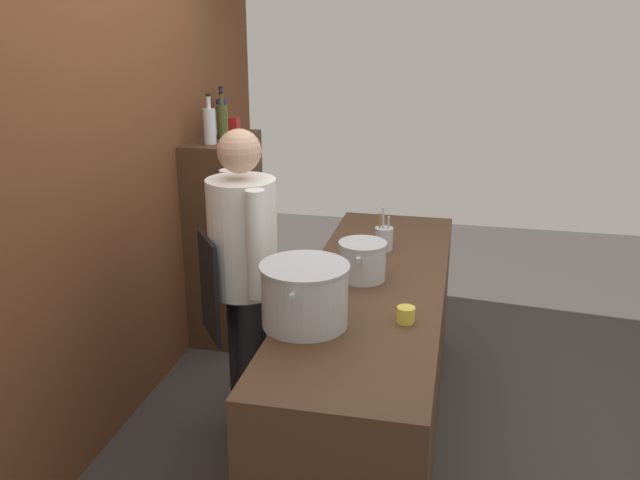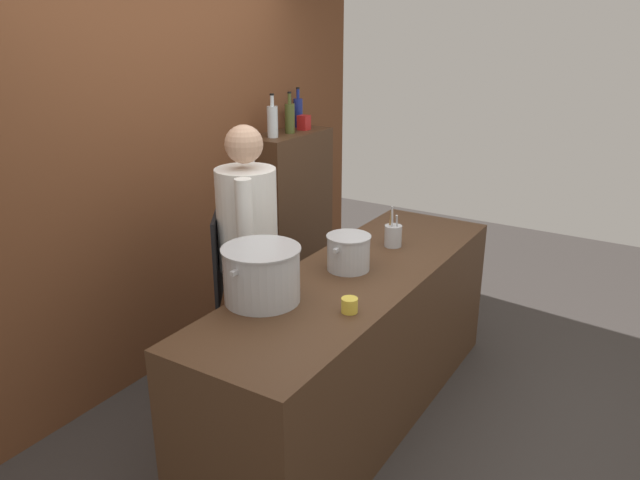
{
  "view_description": "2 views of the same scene",
  "coord_description": "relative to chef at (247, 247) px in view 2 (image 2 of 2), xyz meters",
  "views": [
    {
      "loc": [
        -3.06,
        -0.4,
        2.16
      ],
      "look_at": [
        0.19,
        0.32,
        1.04
      ],
      "focal_mm": 37.38,
      "sensor_mm": 36.0,
      "label": 1
    },
    {
      "loc": [
        -2.69,
        -1.44,
        2.19
      ],
      "look_at": [
        0.15,
        0.32,
        0.98
      ],
      "focal_mm": 34.33,
      "sensor_mm": 36.0,
      "label": 2
    }
  ],
  "objects": [
    {
      "name": "ground_plane",
      "position": [
        0.12,
        -0.64,
        -0.96
      ],
      "size": [
        8.0,
        8.0,
        0.0
      ],
      "primitive_type": "plane",
      "color": "#383330"
    },
    {
      "name": "brick_back_panel",
      "position": [
        0.12,
        0.76,
        0.54
      ],
      "size": [
        4.4,
        0.1,
        3.0
      ],
      "primitive_type": "cube",
      "color": "brown",
      "rests_on": "ground_plane"
    },
    {
      "name": "prep_counter",
      "position": [
        0.12,
        -0.64,
        -0.51
      ],
      "size": [
        2.37,
        0.7,
        0.9
      ],
      "primitive_type": "cube",
      "color": "#472D1C",
      "rests_on": "ground_plane"
    },
    {
      "name": "bar_cabinet",
      "position": [
        1.23,
        0.55,
        -0.27
      ],
      "size": [
        0.76,
        0.32,
        1.38
      ],
      "primitive_type": "cube",
      "color": "#472D1C",
      "rests_on": "ground_plane"
    },
    {
      "name": "chef",
      "position": [
        0.0,
        0.0,
        0.0
      ],
      "size": [
        0.46,
        0.41,
        1.66
      ],
      "rotation": [
        0.0,
        0.0,
        3.76
      ],
      "color": "black",
      "rests_on": "ground_plane"
    },
    {
      "name": "stockpot_large",
      "position": [
        -0.41,
        -0.42,
        0.07
      ],
      "size": [
        0.44,
        0.38,
        0.27
      ],
      "color": "#B7BABF",
      "rests_on": "prep_counter"
    },
    {
      "name": "stockpot_small",
      "position": [
        0.15,
        -0.58,
        0.03
      ],
      "size": [
        0.31,
        0.24,
        0.19
      ],
      "color": "#B7BABF",
      "rests_on": "prep_counter"
    },
    {
      "name": "utensil_crock",
      "position": [
        0.61,
        -0.63,
        0.0
      ],
      "size": [
        0.1,
        0.1,
        0.25
      ],
      "color": "#B7BABF",
      "rests_on": "prep_counter"
    },
    {
      "name": "butter_jar",
      "position": [
        -0.3,
        -0.84,
        -0.03
      ],
      "size": [
        0.08,
        0.08,
        0.07
      ],
      "primitive_type": "cylinder",
      "color": "yellow",
      "rests_on": "prep_counter"
    },
    {
      "name": "wine_bottle_olive",
      "position": [
        1.22,
        0.53,
        0.54
      ],
      "size": [
        0.07,
        0.07,
        0.3
      ],
      "color": "#475123",
      "rests_on": "bar_cabinet"
    },
    {
      "name": "wine_bottle_clear",
      "position": [
        1.01,
        0.54,
        0.54
      ],
      "size": [
        0.08,
        0.08,
        0.31
      ],
      "color": "silver",
      "rests_on": "bar_cabinet"
    },
    {
      "name": "wine_bottle_cobalt",
      "position": [
        1.49,
        0.64,
        0.54
      ],
      "size": [
        0.07,
        0.07,
        0.31
      ],
      "color": "navy",
      "rests_on": "bar_cabinet"
    },
    {
      "name": "wine_glass_wide",
      "position": [
        1.36,
        0.63,
        0.53
      ],
      "size": [
        0.07,
        0.07,
        0.16
      ],
      "color": "silver",
      "rests_on": "bar_cabinet"
    },
    {
      "name": "spice_tin_red",
      "position": [
        1.4,
        0.52,
        0.48
      ],
      "size": [
        0.08,
        0.08,
        0.11
      ],
      "primitive_type": "cube",
      "color": "red",
      "rests_on": "bar_cabinet"
    }
  ]
}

